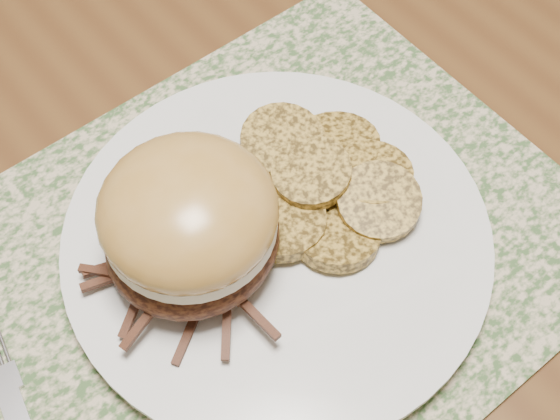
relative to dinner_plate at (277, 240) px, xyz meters
name	(u,v)px	position (x,y,z in m)	size (l,w,h in m)	color
placemat	(240,272)	(-0.03, 0.00, -0.01)	(0.45, 0.33, 0.00)	#39572C
dinner_plate	(277,240)	(0.00, 0.00, 0.00)	(0.26, 0.26, 0.02)	silver
pork_sandwich	(190,223)	(-0.05, 0.02, 0.05)	(0.13, 0.13, 0.08)	black
roasted_potatoes	(317,183)	(0.04, 0.01, 0.02)	(0.14, 0.15, 0.03)	#AB8432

